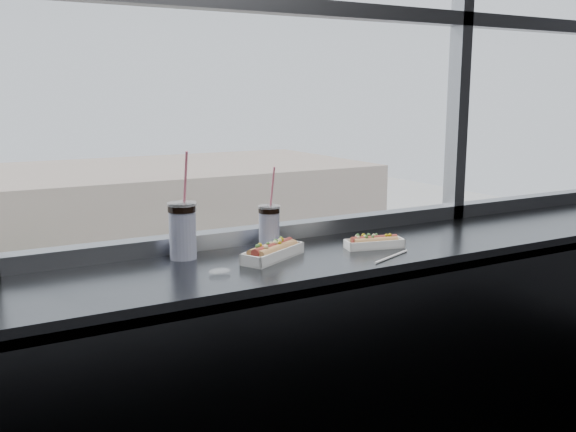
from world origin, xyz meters
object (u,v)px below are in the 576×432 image
hotdog_tray_right (374,242)px  car_near_d (270,427)px  loose_straw (392,257)px  soda_cup_right (269,225)px  soda_cup_left (183,228)px  tree_center (30,299)px  car_far_c (289,331)px  wrapper (220,271)px  tree_right (203,283)px  hotdog_tray_left (273,251)px  pedestrian_c (75,339)px  car_near_e (415,386)px  car_far_b (9,390)px

hotdog_tray_right → car_near_d: hotdog_tray_right is taller
loose_straw → soda_cup_right: bearing=110.9°
soda_cup_left → tree_center: size_ratio=0.08×
hotdog_tray_right → car_far_c: bearing=74.6°
soda_cup_left → wrapper: soda_cup_left is taller
loose_straw → soda_cup_left: bearing=129.2°
tree_right → loose_straw: bearing=-110.2°
wrapper → tree_center: bearing=84.7°
hotdog_tray_left → pedestrian_c: 30.64m
soda_cup_right → car_near_d: bearing=62.5°
soda_cup_left → soda_cup_right: bearing=-3.0°
car_near_d → wrapper: bearing=160.0°
hotdog_tray_left → hotdog_tray_right: size_ratio=1.22×
tree_center → car_near_e: bearing=-43.7°
hotdog_tray_right → soda_cup_right: 0.40m
wrapper → car_far_c: (14.00, 24.36, -11.08)m
hotdog_tray_left → car_far_b: hotdog_tray_left is taller
pedestrian_c → car_near_e: bearing=-48.2°
soda_cup_left → soda_cup_right: soda_cup_left is taller
hotdog_tray_left → pedestrian_c: (4.23, 28.29, -11.00)m
soda_cup_right → car_far_b: soda_cup_right is taller
soda_cup_right → tree_center: soda_cup_right is taller
soda_cup_right → pedestrian_c: size_ratio=0.14×
hotdog_tray_left → car_near_d: hotdog_tray_left is taller
car_far_b → tree_right: 10.88m
tree_right → car_near_d: bearing=-101.3°
car_far_c → pedestrian_c: pedestrian_c is taller
soda_cup_right → car_near_d: (8.39, 16.13, -10.97)m
hotdog_tray_left → soda_cup_right: (0.06, 0.14, 0.06)m
car_far_b → car_far_c: car_far_c is taller
pedestrian_c → hotdog_tray_right: bearing=-97.7°
hotdog_tray_left → soda_cup_right: bearing=39.3°
wrapper → car_far_b: size_ratio=0.01×
loose_straw → car_near_e: bearing=26.2°
loose_straw → pedestrian_c: loose_straw is taller
hotdog_tray_left → car_near_d: size_ratio=0.04×
car_near_e → tree_center: tree_center is taller
loose_straw → tree_right: size_ratio=0.05×
wrapper → car_near_e: 24.86m
soda_cup_right → pedestrian_c: soda_cup_right is taller
soda_cup_left → car_near_d: size_ratio=0.06×
hotdog_tray_left → car_far_b: bearing=60.0°
wrapper → car_near_e: (15.22, 16.36, -10.90)m
car_far_c → hotdog_tray_left: bearing=152.5°
loose_straw → car_far_b: bearing=66.5°
hotdog_tray_right → loose_straw: hotdog_tray_right is taller
hotdog_tray_left → hotdog_tray_right: bearing=-33.7°
wrapper → car_far_b: 26.79m
car_near_e → soda_cup_left: bearing=137.4°
soda_cup_left → car_far_b: size_ratio=0.07×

